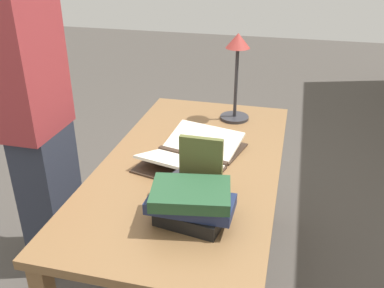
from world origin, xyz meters
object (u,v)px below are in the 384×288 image
at_px(book_standing_upright, 201,168).
at_px(coffee_mug, 184,183).
at_px(person_reader, 39,126).
at_px(open_book, 192,154).
at_px(book_stack_tall, 191,204).
at_px(reading_lamp, 237,62).

distance_m(book_standing_upright, coffee_mug, 0.11).
bearing_deg(book_standing_upright, person_reader, -108.69).
height_order(book_standing_upright, person_reader, person_reader).
bearing_deg(open_book, book_stack_tall, 27.09).
bearing_deg(person_reader, reading_lamp, -61.24).
xyz_separation_m(open_book, book_stack_tall, (0.46, 0.11, 0.05)).
xyz_separation_m(open_book, person_reader, (-0.01, -0.77, 0.05)).
distance_m(book_stack_tall, reading_lamp, 0.99).
relative_size(book_stack_tall, coffee_mug, 2.90).
xyz_separation_m(coffee_mug, person_reader, (-0.29, -0.81, 0.03)).
height_order(open_book, reading_lamp, reading_lamp).
height_order(book_standing_upright, coffee_mug, book_standing_upright).
bearing_deg(open_book, book_standing_upright, 33.69).
distance_m(reading_lamp, coffee_mug, 0.83).
bearing_deg(book_standing_upright, book_stack_tall, 1.41).
xyz_separation_m(book_stack_tall, book_standing_upright, (-0.17, -0.00, 0.05)).
bearing_deg(person_reader, open_book, -90.75).
bearing_deg(book_standing_upright, open_book, -159.65).
height_order(book_stack_tall, reading_lamp, reading_lamp).
xyz_separation_m(reading_lamp, coffee_mug, (0.78, -0.08, -0.28)).
bearing_deg(coffee_mug, book_standing_upright, 81.13).
relative_size(open_book, coffee_mug, 5.28).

